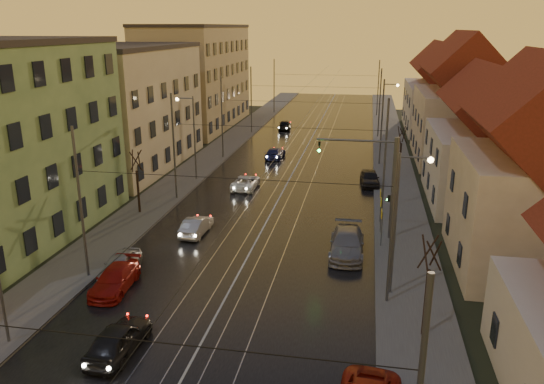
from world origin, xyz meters
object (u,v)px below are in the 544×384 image
Objects in this scene: street_lamp_3 at (385,110)px; parked_right_2 at (370,178)px; driving_car_4 at (285,125)px; driving_car_3 at (275,153)px; parked_left_2 at (115,279)px; driving_car_1 at (196,226)px; parked_right_1 at (347,243)px; driving_car_0 at (118,339)px; traffic_light_mast at (378,175)px; driving_car_2 at (246,182)px; street_lamp_2 at (191,130)px; parked_left_3 at (120,264)px; street_lamp_1 at (402,211)px.

parked_right_2 is at bearing -95.81° from street_lamp_3.
street_lamp_3 is 17.99m from driving_car_4.
driving_car_3 is 32.24m from parked_left_2.
driving_car_4 is (0.04, 40.50, 0.08)m from driving_car_1.
parked_right_1 is (9.03, -24.94, 0.15)m from driving_car_3.
street_lamp_3 reaches higher than driving_car_0.
driving_car_0 is at bearing -125.94° from traffic_light_mast.
driving_car_0 is 54.88m from driving_car_4.
driving_car_4 is (-0.92, 29.06, 0.10)m from driving_car_2.
parked_left_2 is at bearing -112.04° from street_lamp_3.
driving_car_4 is at bearing 80.17° from street_lamp_2.
parked_left_3 is (-3.50, 7.49, -0.06)m from driving_car_0.
parked_left_2 is (-14.33, -10.13, -3.96)m from traffic_light_mast.
traffic_light_mast is at bearing -92.27° from street_lamp_3.
street_lamp_1 is 49.20m from driving_car_4.
parked_right_1 is at bearing 19.90° from parked_left_3.
parked_right_1 is at bearing 112.03° from driving_car_3.
driving_car_0 is at bearing -148.25° from street_lamp_1.
street_lamp_2 is at bearing -69.30° from driving_car_1.
parked_right_1 is at bearing 99.26° from driving_car_4.
parked_right_1 is at bearing 126.93° from driving_car_2.
street_lamp_2 is 1.87× the size of driving_car_3.
traffic_light_mast reaches higher than driving_car_1.
driving_car_4 reaches higher than parked_left_2.
parked_left_2 is at bearing 85.89° from driving_car_3.
parked_left_2 is (-2.91, 5.62, -0.08)m from driving_car_0.
traffic_light_mast is (-1.11, 8.00, -0.29)m from street_lamp_1.
street_lamp_3 reaches higher than parked_right_2.
street_lamp_3 is 1.82× the size of driving_car_2.
driving_car_0 is 1.08× the size of driving_car_1.
parked_right_2 is (1.40, 16.24, -0.08)m from parked_right_1.
driving_car_4 is (-0.98, 54.87, 0.00)m from driving_car_0.
parked_right_1 is at bearing -99.44° from parked_right_2.
traffic_light_mast is 1.72× the size of driving_car_0.
driving_car_2 is at bearing -19.03° from street_lamp_2.
driving_car_4 reaches higher than driving_car_1.
parked_left_3 is at bearing 84.40° from driving_car_3.
driving_car_3 reaches higher than driving_car_2.
driving_car_0 is (-12.53, -7.75, -4.17)m from street_lamp_1.
street_lamp_2 is 14.79m from driving_car_1.
driving_car_0 is at bearing -66.85° from parked_left_3.
driving_car_3 is 17.27m from driving_car_4.
driving_car_4 is 47.45m from parked_left_3.
street_lamp_2 is 20.81m from parked_left_3.
street_lamp_3 is (0.00, 36.00, 0.00)m from street_lamp_1.
driving_car_2 is 1.15× the size of parked_left_3.
driving_car_1 is at bearing 85.06° from driving_car_4.
traffic_light_mast is at bearing 27.10° from parked_left_3.
street_lamp_2 is (-18.21, 20.00, 0.00)m from street_lamp_1.
street_lamp_3 is 14.06m from driving_car_3.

